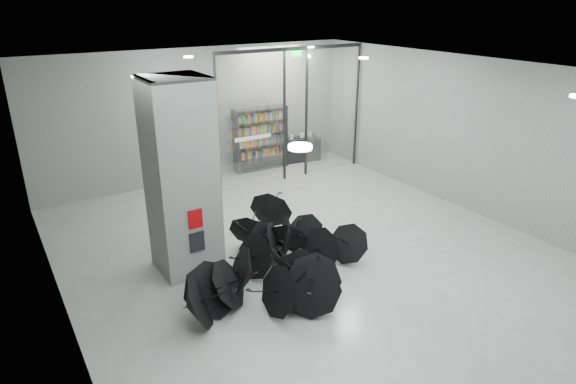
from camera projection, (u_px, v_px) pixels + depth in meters
room at (345, 142)px, 9.15m from camera, size 14.00×14.02×4.01m
column at (181, 178)px, 9.79m from camera, size 1.20×1.20×4.00m
fire_cabinet at (195, 219)px, 9.54m from camera, size 0.28×0.04×0.38m
info_panel at (197, 242)px, 9.73m from camera, size 0.30×0.03×0.42m
exit_sign at (297, 54)px, 14.14m from camera, size 0.30×0.06×0.15m
glass_partition at (293, 109)px, 14.90m from camera, size 5.06×0.08×4.00m
bookshelf at (261, 139)px, 16.10m from camera, size 1.88×0.47×2.05m
shop_counter at (300, 149)px, 17.14m from camera, size 1.44×0.78×0.82m
umbrella_cluster at (276, 265)px, 9.96m from camera, size 5.06×4.62×1.28m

